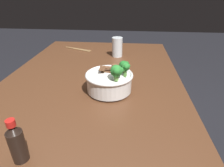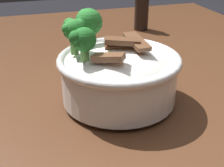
{
  "view_description": "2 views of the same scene",
  "coord_description": "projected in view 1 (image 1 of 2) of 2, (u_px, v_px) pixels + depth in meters",
  "views": [
    {
      "loc": [
        0.78,
        0.18,
        1.24
      ],
      "look_at": [
        0.04,
        0.11,
        0.85
      ],
      "focal_mm": 30.17,
      "sensor_mm": 36.0,
      "label": 1
    },
    {
      "loc": [
        -0.38,
        0.25,
        1.09
      ],
      "look_at": [
        0.04,
        0.12,
        0.87
      ],
      "focal_mm": 48.91,
      "sensor_mm": 36.0,
      "label": 2
    }
  ],
  "objects": [
    {
      "name": "dining_table",
      "position": [
        91.0,
        101.0,
        0.94
      ],
      "size": [
        1.46,
        0.88,
        0.82
      ],
      "color": "#56331E",
      "rests_on": "ground"
    },
    {
      "name": "drinking_glass",
      "position": [
        117.0,
        48.0,
        1.22
      ],
      "size": [
        0.07,
        0.07,
        0.12
      ],
      "color": "white",
      "rests_on": "dining_table"
    },
    {
      "name": "rice_bowl",
      "position": [
        110.0,
        79.0,
        0.81
      ],
      "size": [
        0.21,
        0.21,
        0.15
      ],
      "color": "white",
      "rests_on": "dining_table"
    },
    {
      "name": "chopsticks_pair",
      "position": [
        78.0,
        49.0,
        1.38
      ],
      "size": [
        0.1,
        0.21,
        0.01
      ],
      "color": "#9E7A4C",
      "rests_on": "dining_table"
    },
    {
      "name": "soy_sauce_bottle",
      "position": [
        17.0,
        143.0,
        0.49
      ],
      "size": [
        0.04,
        0.04,
        0.13
      ],
      "color": "black",
      "rests_on": "dining_table"
    }
  ]
}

